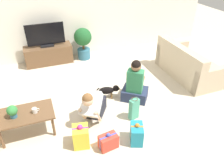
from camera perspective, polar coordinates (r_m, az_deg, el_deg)
name	(u,v)px	position (r m, az deg, el deg)	size (l,w,h in m)	color
ground_plane	(102,105)	(4.53, -2.67, -5.53)	(16.00, 16.00, 0.00)	beige
wall_back	(70,10)	(6.31, -10.91, 18.35)	(8.40, 0.06, 2.60)	white
sofa_right	(188,65)	(5.72, 19.23, 4.66)	(0.91, 1.72, 0.82)	#C6B293
coffee_table	(25,116)	(3.97, -21.70, -7.71)	(0.94, 0.57, 0.43)	brown
tv_console	(49,55)	(6.29, -16.18, 7.38)	(1.25, 0.45, 0.50)	brown
tv	(46,36)	(6.10, -16.93, 11.79)	(0.98, 0.20, 0.62)	black
potted_plant_back_right	(83,41)	(6.26, -7.57, 11.07)	(0.49, 0.49, 0.89)	#336B84
person_kneeling	(93,105)	(4.01, -4.96, -5.49)	(0.66, 0.78, 0.76)	#23232D
person_sitting	(135,86)	(4.52, 6.03, -0.39)	(0.66, 0.63, 0.94)	#283351
dog	(109,90)	(4.63, -0.85, -1.63)	(0.51, 0.23, 0.30)	black
gift_box_a	(108,142)	(3.63, -0.95, -14.79)	(0.32, 0.22, 0.31)	red
gift_box_b	(81,136)	(3.66, -8.11, -13.34)	(0.30, 0.31, 0.43)	yellow
gift_box_c	(137,134)	(3.71, 6.44, -12.77)	(0.30, 0.36, 0.39)	teal
gift_bag_a	(134,109)	(4.11, 5.76, -6.49)	(0.20, 0.15, 0.45)	#4CA384
mug	(35,110)	(3.87, -19.51, -6.53)	(0.12, 0.08, 0.09)	silver
tabletop_plant	(12,111)	(3.86, -24.61, -6.47)	(0.17, 0.17, 0.22)	#336B84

